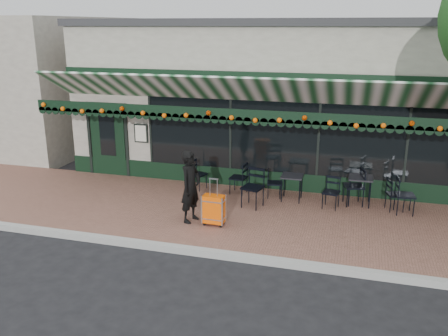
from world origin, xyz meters
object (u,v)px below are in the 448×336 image
(chair_solo, at_px, (198,175))
(cafe_table_a, at_px, (361,180))
(chair_a_front, at_px, (331,193))
(chair_a_extra, at_px, (405,196))
(suitcase, at_px, (214,210))
(chair_a_left, at_px, (354,187))
(woman, at_px, (191,187))
(chair_b_front, at_px, (253,188))
(chair_a_right, at_px, (395,195))
(cafe_table_b, at_px, (292,178))
(chair_b_left, at_px, (238,178))
(chair_b_right, at_px, (274,183))

(chair_solo, bearing_deg, cafe_table_a, -71.94)
(chair_a_front, height_order, chair_a_extra, chair_a_extra)
(suitcase, relative_size, cafe_table_a, 1.52)
(chair_a_left, bearing_deg, suitcase, -69.47)
(woman, xyz_separation_m, chair_a_left, (3.61, 2.09, -0.36))
(suitcase, xyz_separation_m, cafe_table_a, (3.18, 2.24, 0.28))
(woman, xyz_separation_m, chair_b_front, (1.18, 1.26, -0.34))
(chair_a_left, distance_m, chair_a_front, 0.66)
(chair_a_left, bearing_deg, chair_solo, -106.22)
(chair_a_right, height_order, chair_b_front, chair_b_front)
(cafe_table_b, distance_m, chair_a_extra, 2.75)
(cafe_table_a, bearing_deg, chair_a_right, -12.46)
(chair_a_right, bearing_deg, cafe_table_b, 71.26)
(chair_b_left, bearing_deg, woman, -8.94)
(chair_a_left, height_order, chair_a_right, chair_a_left)
(chair_a_left, bearing_deg, cafe_table_b, -101.64)
(chair_a_extra, bearing_deg, chair_b_front, 91.71)
(suitcase, relative_size, chair_a_extra, 1.21)
(chair_a_extra, bearing_deg, chair_b_right, 77.88)
(suitcase, bearing_deg, cafe_table_a, 37.08)
(cafe_table_b, relative_size, chair_a_left, 0.70)
(chair_solo, bearing_deg, suitcase, -135.06)
(cafe_table_b, xyz_separation_m, chair_b_left, (-1.46, 0.13, -0.17))
(cafe_table_b, relative_size, chair_solo, 0.82)
(suitcase, bearing_deg, chair_a_extra, 26.08)
(suitcase, bearing_deg, chair_a_front, 37.37)
(chair_a_left, xyz_separation_m, chair_a_front, (-0.53, -0.39, -0.08))
(woman, xyz_separation_m, cafe_table_b, (2.06, 2.00, -0.24))
(woman, relative_size, chair_solo, 2.04)
(chair_b_left, height_order, chair_b_right, chair_b_left)
(chair_b_right, relative_size, chair_b_front, 0.77)
(chair_a_left, bearing_deg, cafe_table_a, 101.62)
(cafe_table_a, distance_m, chair_a_right, 0.90)
(suitcase, distance_m, chair_b_right, 2.40)
(woman, distance_m, chair_a_right, 5.02)
(cafe_table_a, xyz_separation_m, chair_a_right, (0.84, -0.19, -0.25))
(suitcase, distance_m, chair_a_right, 4.52)
(cafe_table_b, height_order, chair_b_right, chair_b_right)
(cafe_table_a, relative_size, chair_a_front, 0.91)
(chair_a_front, height_order, chair_b_right, chair_a_front)
(suitcase, relative_size, chair_b_left, 1.28)
(woman, height_order, chair_a_right, woman)
(woman, relative_size, cafe_table_a, 2.31)
(chair_a_right, relative_size, chair_solo, 0.97)
(chair_a_front, bearing_deg, woman, -141.38)
(chair_a_front, bearing_deg, chair_b_front, -157.18)
(chair_solo, bearing_deg, chair_a_right, -73.99)
(chair_b_left, xyz_separation_m, chair_solo, (-1.16, 0.05, -0.02))
(woman, distance_m, cafe_table_a, 4.34)
(chair_a_right, xyz_separation_m, chair_b_front, (-3.42, -0.72, 0.10))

